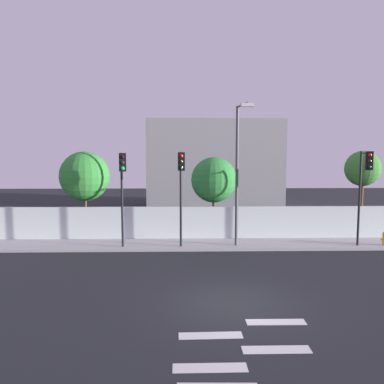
{
  "coord_description": "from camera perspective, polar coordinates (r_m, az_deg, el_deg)",
  "views": [
    {
      "loc": [
        -1.7,
        -13.39,
        5.24
      ],
      "look_at": [
        -1.26,
        6.5,
        3.11
      ],
      "focal_mm": 38.29,
      "sensor_mm": 36.0,
      "label": 1
    }
  ],
  "objects": [
    {
      "name": "ground_plane",
      "position": [
        14.48,
        5.75,
        -15.14
      ],
      "size": [
        80.0,
        80.0,
        0.0
      ],
      "primitive_type": "plane",
      "color": "black"
    },
    {
      "name": "sidewalk",
      "position": [
        22.26,
        3.16,
        -7.31
      ],
      "size": [
        36.0,
        2.4,
        0.15
      ],
      "primitive_type": "cube",
      "color": "#ABABAB",
      "rests_on": "ground"
    },
    {
      "name": "perimeter_wall",
      "position": [
        23.32,
        2.93,
        -4.24
      ],
      "size": [
        36.0,
        0.18,
        1.8
      ],
      "primitive_type": "cube",
      "color": "silver",
      "rests_on": "sidewalk"
    },
    {
      "name": "crosswalk_marking",
      "position": [
        11.14,
        7.28,
        -21.98
      ],
      "size": [
        3.97,
        4.72,
        0.01
      ],
      "color": "silver",
      "rests_on": "ground"
    },
    {
      "name": "traffic_light_left",
      "position": [
        20.48,
        -1.53,
        1.81
      ],
      "size": [
        0.35,
        1.22,
        4.9
      ],
      "color": "black",
      "rests_on": "sidewalk"
    },
    {
      "name": "traffic_light_center",
      "position": [
        20.71,
        -9.68,
        1.7
      ],
      "size": [
        0.44,
        1.19,
        4.86
      ],
      "color": "black",
      "rests_on": "sidewalk"
    },
    {
      "name": "traffic_light_right",
      "position": [
        22.12,
        22.88,
        1.81
      ],
      "size": [
        0.52,
        1.79,
        4.95
      ],
      "color": "black",
      "rests_on": "sidewalk"
    },
    {
      "name": "street_lamp_curbside",
      "position": [
        21.06,
        6.46,
        3.87
      ],
      "size": [
        0.62,
        2.19,
        7.24
      ],
      "color": "#4C4C51",
      "rests_on": "sidewalk"
    },
    {
      "name": "roadside_tree_leftmost",
      "position": [
        24.72,
        -14.73,
        2.11
      ],
      "size": [
        2.91,
        2.91,
        5.06
      ],
      "color": "brown",
      "rests_on": "ground"
    },
    {
      "name": "roadside_tree_midleft",
      "position": [
        24.13,
        3.06,
        1.68
      ],
      "size": [
        2.68,
        2.68,
        4.73
      ],
      "color": "brown",
      "rests_on": "ground"
    },
    {
      "name": "roadside_tree_midright",
      "position": [
        26.28,
        22.67,
        2.94
      ],
      "size": [
        2.09,
        2.09,
        5.09
      ],
      "color": "brown",
      "rests_on": "ground"
    },
    {
      "name": "low_building_distant",
      "position": [
        37.01,
        3.05,
        3.96
      ],
      "size": [
        11.68,
        6.0,
        7.71
      ],
      "primitive_type": "cube",
      "color": "gray",
      "rests_on": "ground"
    }
  ]
}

